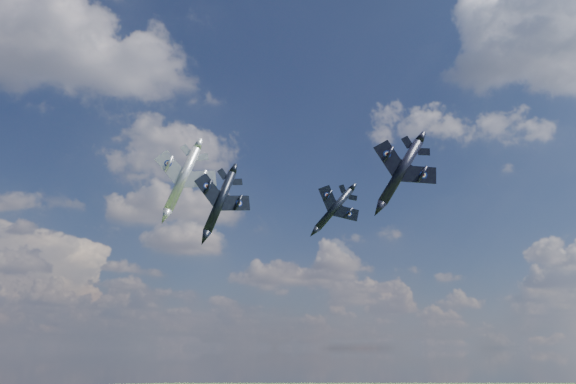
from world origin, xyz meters
name	(u,v)px	position (x,y,z in m)	size (l,w,h in m)	color
jet_lead_navy	(220,202)	(-8.51, 8.39, 78.73)	(9.14, 12.75, 2.64)	black
jet_right_navy	(401,172)	(15.12, -0.01, 83.13)	(10.36, 14.45, 2.99)	black
jet_high_navy	(334,209)	(21.51, 35.77, 86.62)	(10.56, 14.73, 3.05)	black
jet_left_silver	(183,179)	(-12.53, 16.03, 83.81)	(10.37, 14.46, 2.99)	#9CA1A6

